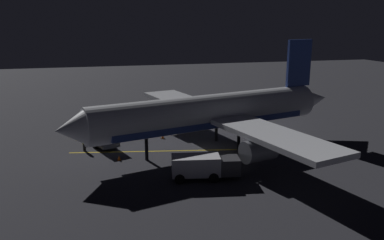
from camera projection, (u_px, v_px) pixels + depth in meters
ground_plane at (209, 150)px, 44.14m from camera, size 180.00×180.00×0.20m
apron_guide_stripe at (174, 151)px, 43.51m from camera, size 4.63×22.49×0.01m
airliner at (214, 113)px, 43.40m from camera, size 33.52×33.96×11.86m
baggage_truck at (99, 134)px, 45.44m from camera, size 6.71×4.15×2.51m
catering_truck at (203, 167)px, 35.50m from camera, size 3.13×6.37×2.19m
ground_crew_worker at (84, 143)px, 43.29m from camera, size 0.40×0.40×1.74m
traffic_cone_near_left at (142, 135)px, 48.62m from camera, size 0.50×0.50×0.55m
traffic_cone_near_right at (119, 158)px, 40.45m from camera, size 0.50×0.50×0.55m
traffic_cone_under_wing at (169, 133)px, 49.78m from camera, size 0.50×0.50×0.55m
traffic_cone_far at (163, 136)px, 48.11m from camera, size 0.50×0.50×0.55m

